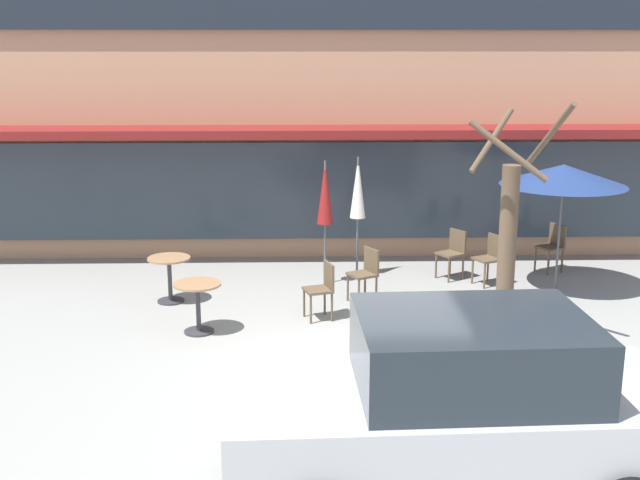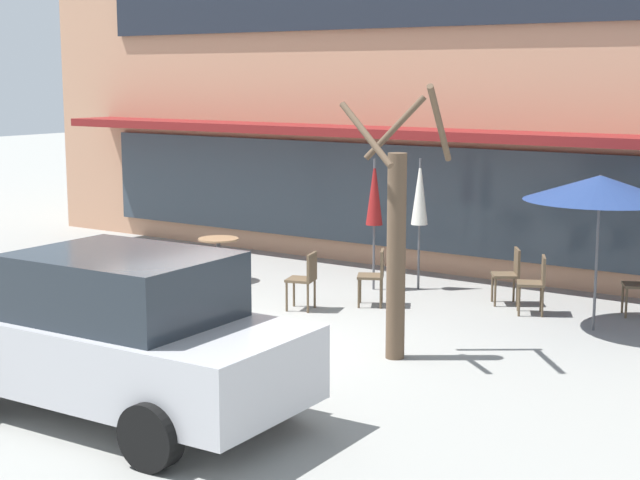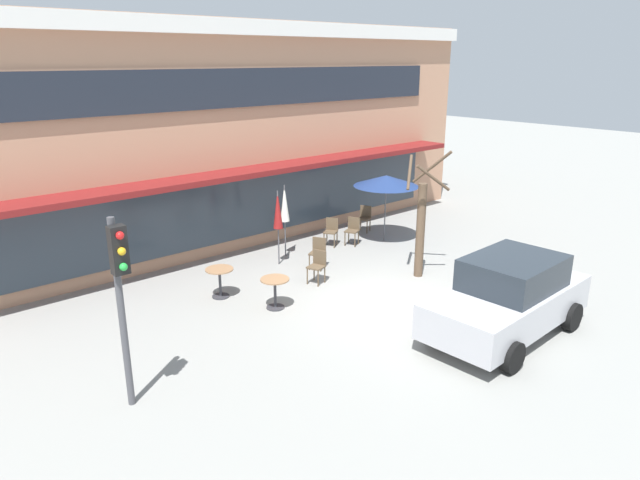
% 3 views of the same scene
% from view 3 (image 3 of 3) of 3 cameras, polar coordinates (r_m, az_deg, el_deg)
% --- Properties ---
extents(ground_plane, '(80.00, 80.00, 0.00)m').
position_cam_3_polar(ground_plane, '(14.14, 6.94, -6.53)').
color(ground_plane, gray).
extents(building_facade, '(19.80, 9.10, 6.87)m').
position_cam_3_polar(building_facade, '(20.99, -13.64, 10.87)').
color(building_facade, tan).
rests_on(building_facade, ground).
extents(cafe_table_near_wall, '(0.70, 0.70, 0.76)m').
position_cam_3_polar(cafe_table_near_wall, '(14.56, -9.99, -3.75)').
color(cafe_table_near_wall, '#333338').
rests_on(cafe_table_near_wall, ground).
extents(cafe_table_streetside, '(0.70, 0.70, 0.76)m').
position_cam_3_polar(cafe_table_streetside, '(13.76, -4.52, -4.83)').
color(cafe_table_streetside, '#333338').
rests_on(cafe_table_streetside, ground).
extents(patio_umbrella_green_folded, '(2.10, 2.10, 2.20)m').
position_cam_3_polar(patio_umbrella_green_folded, '(18.47, 6.63, 5.91)').
color(patio_umbrella_green_folded, '#4C4C51').
rests_on(patio_umbrella_green_folded, ground).
extents(patio_umbrella_cream_folded, '(0.28, 0.28, 2.20)m').
position_cam_3_polar(patio_umbrella_cream_folded, '(17.04, -3.56, 3.62)').
color(patio_umbrella_cream_folded, '#4C4C51').
rests_on(patio_umbrella_cream_folded, ground).
extents(patio_umbrella_corner_open, '(0.28, 0.28, 2.20)m').
position_cam_3_polar(patio_umbrella_corner_open, '(16.33, -4.24, 2.98)').
color(patio_umbrella_corner_open, '#4C4C51').
rests_on(patio_umbrella_corner_open, ground).
extents(cafe_chair_0, '(0.54, 0.54, 0.89)m').
position_cam_3_polar(cafe_chair_0, '(16.29, -0.20, -1.07)').
color(cafe_chair_0, brown).
rests_on(cafe_chair_0, ground).
extents(cafe_chair_1, '(0.50, 0.50, 0.89)m').
position_cam_3_polar(cafe_chair_1, '(15.24, -0.25, -2.43)').
color(cafe_chair_1, brown).
rests_on(cafe_chair_1, ground).
extents(cafe_chair_2, '(0.53, 0.53, 0.89)m').
position_cam_3_polar(cafe_chair_2, '(18.39, 3.29, 1.13)').
color(cafe_chair_2, brown).
rests_on(cafe_chair_2, ground).
extents(cafe_chair_3, '(0.54, 0.54, 0.89)m').
position_cam_3_polar(cafe_chair_3, '(19.85, 4.50, 2.36)').
color(cafe_chair_3, brown).
rests_on(cafe_chair_3, ground).
extents(cafe_chair_4, '(0.55, 0.55, 0.89)m').
position_cam_3_polar(cafe_chair_4, '(18.27, 1.13, 1.04)').
color(cafe_chair_4, brown).
rests_on(cafe_chair_4, ground).
extents(parked_sedan, '(4.26, 2.14, 1.76)m').
position_cam_3_polar(parked_sedan, '(12.96, 18.31, -5.45)').
color(parked_sedan, '#B7B7BC').
rests_on(parked_sedan, ground).
extents(street_tree, '(1.35, 1.35, 3.46)m').
position_cam_3_polar(street_tree, '(15.65, 10.08, 1.68)').
color(street_tree, brown).
rests_on(street_tree, ground).
extents(traffic_light_pole, '(0.26, 0.44, 3.40)m').
position_cam_3_polar(traffic_light_pole, '(9.81, -19.33, -4.17)').
color(traffic_light_pole, '#47474C').
rests_on(traffic_light_pole, ground).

